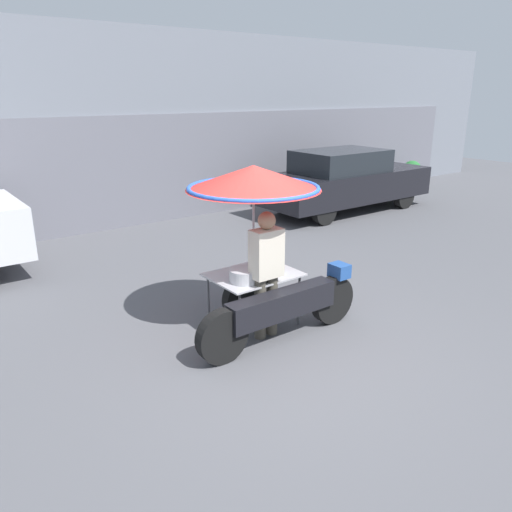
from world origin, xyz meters
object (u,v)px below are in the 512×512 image
at_px(potted_plant, 412,172).
at_px(vendor_motorcycle_cart, 259,214).
at_px(vendor_person, 266,269).
at_px(parked_car, 345,180).

bearing_deg(potted_plant, vendor_motorcycle_cart, -153.10).
relative_size(vendor_person, parked_car, 0.34).
distance_m(vendor_person, potted_plant, 11.06).
height_order(vendor_motorcycle_cart, vendor_person, vendor_motorcycle_cart).
bearing_deg(potted_plant, parked_car, -166.17).
xyz_separation_m(vendor_motorcycle_cart, vendor_person, (-0.08, -0.25, -0.61)).
distance_m(vendor_person, parked_car, 7.07).
height_order(vendor_person, potted_plant, vendor_person).
height_order(vendor_motorcycle_cart, potted_plant, vendor_motorcycle_cart).
xyz_separation_m(vendor_motorcycle_cart, parked_car, (5.64, 3.92, -0.70)).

